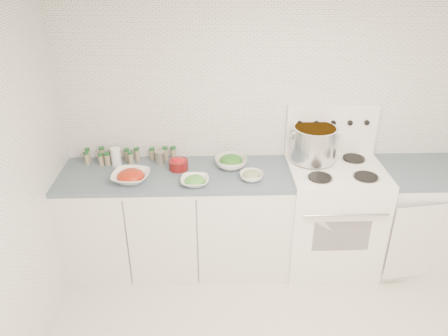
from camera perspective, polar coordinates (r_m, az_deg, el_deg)
room_walls at (r=2.21m, az=12.20°, el=0.19°), size 3.54×3.04×2.52m
counter_left at (r=3.75m, az=-6.08°, el=-6.76°), size 1.85×0.62×0.90m
stove at (r=3.84m, az=13.78°, el=-5.74°), size 0.76×0.70×1.36m
counter_right at (r=4.16m, az=24.76°, el=-5.71°), size 0.89×0.68×0.90m
stock_pot at (r=3.63m, az=11.67°, el=3.31°), size 0.39×0.37×0.28m
bowl_tomato at (r=3.44m, az=-12.09°, el=-1.05°), size 0.32×0.32×0.10m
bowl_snowpea at (r=3.33m, az=-3.84°, el=-1.67°), size 0.22×0.22×0.07m
bowl_broccoli at (r=3.57m, az=0.94°, el=0.83°), size 0.34×0.34×0.11m
bowl_zucchini at (r=3.39m, az=3.61°, el=-1.00°), size 0.20×0.20×0.07m
bowl_pepper at (r=3.56m, az=-5.96°, el=0.54°), size 0.16×0.16×0.10m
salt_canister at (r=3.70m, az=-13.91°, el=1.43°), size 0.09×0.09×0.16m
tin_can at (r=3.67m, az=-8.31°, el=1.39°), size 0.10×0.10×0.11m
spice_cluster at (r=3.75m, az=-12.77°, el=1.64°), size 0.76×0.14×0.12m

